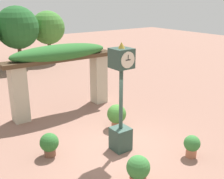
# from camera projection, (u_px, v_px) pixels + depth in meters

# --- Properties ---
(ground_plane) EXTENTS (60.00, 60.00, 0.00)m
(ground_plane) POSITION_uv_depth(u_px,v_px,m) (117.00, 147.00, 9.77)
(ground_plane) COLOR #8E6656
(pedestal_clock) EXTENTS (0.62, 0.67, 3.67)m
(pedestal_clock) POSITION_uv_depth(u_px,v_px,m) (121.00, 101.00, 9.10)
(pedestal_clock) COLOR #2D473D
(pedestal_clock) RESTS_ON ground
(pergola) EXTENTS (5.13, 1.22, 3.05)m
(pergola) POSITION_uv_depth(u_px,v_px,m) (61.00, 63.00, 12.26)
(pergola) COLOR #BCB299
(pergola) RESTS_ON ground
(potted_plant_near_left) EXTENTS (0.62, 0.62, 0.79)m
(potted_plant_near_left) POSITION_uv_depth(u_px,v_px,m) (49.00, 144.00, 9.11)
(potted_plant_near_left) COLOR brown
(potted_plant_near_left) RESTS_ON ground
(potted_plant_near_right) EXTENTS (0.76, 0.76, 0.97)m
(potted_plant_near_right) POSITION_uv_depth(u_px,v_px,m) (117.00, 115.00, 11.07)
(potted_plant_near_right) COLOR #B26B4C
(potted_plant_near_right) RESTS_ON ground
(potted_plant_far_left) EXTENTS (0.53, 0.53, 0.75)m
(potted_plant_far_left) POSITION_uv_depth(u_px,v_px,m) (192.00, 145.00, 9.06)
(potted_plant_far_left) COLOR #B26B4C
(potted_plant_far_left) RESTS_ON ground
(potted_plant_far_right) EXTENTS (0.66, 0.66, 0.86)m
(potted_plant_far_right) POSITION_uv_depth(u_px,v_px,m) (138.00, 169.00, 7.70)
(potted_plant_far_right) COLOR #9E563D
(potted_plant_far_right) RESTS_ON ground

